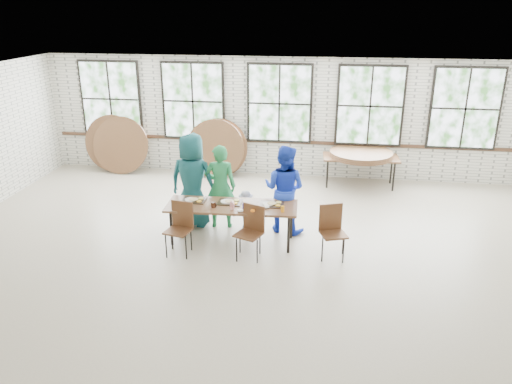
# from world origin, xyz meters

# --- Properties ---
(room) EXTENTS (12.00, 12.00, 12.00)m
(room) POSITION_xyz_m (0.00, 4.44, 1.83)
(room) COLOR #B3A88E
(room) RESTS_ON ground
(dining_table) EXTENTS (2.43, 0.91, 0.74)m
(dining_table) POSITION_xyz_m (-0.46, 0.47, 0.69)
(dining_table) COLOR brown
(dining_table) RESTS_ON ground
(chair_near_left) EXTENTS (0.50, 0.49, 0.95)m
(chair_near_left) POSITION_xyz_m (-1.29, -0.06, 0.56)
(chair_near_left) COLOR #54321C
(chair_near_left) RESTS_ON ground
(chair_near_right) EXTENTS (0.54, 0.53, 0.95)m
(chair_near_right) POSITION_xyz_m (-0.02, -0.03, 0.56)
(chair_near_right) COLOR #54321C
(chair_near_right) RESTS_ON ground
(chair_spare) EXTENTS (0.53, 0.52, 0.95)m
(chair_spare) POSITION_xyz_m (1.37, 0.19, 0.56)
(chair_spare) COLOR #54321C
(chair_spare) RESTS_ON ground
(adult_teal) EXTENTS (0.98, 0.70, 1.89)m
(adult_teal) POSITION_xyz_m (-1.37, 1.12, 0.94)
(adult_teal) COLOR #164555
(adult_teal) RESTS_ON ground
(adult_green) EXTENTS (0.66, 0.48, 1.69)m
(adult_green) POSITION_xyz_m (-0.81, 1.12, 0.84)
(adult_green) COLOR #207841
(adult_green) RESTS_ON ground
(toddler) EXTENTS (0.57, 0.44, 0.78)m
(toddler) POSITION_xyz_m (-0.31, 1.12, 0.39)
(toddler) COLOR #111537
(toddler) RESTS_ON ground
(adult_blue) EXTENTS (1.00, 0.88, 1.73)m
(adult_blue) POSITION_xyz_m (0.45, 1.12, 0.86)
(adult_blue) COLOR blue
(adult_blue) RESTS_ON ground
(storage_table) EXTENTS (1.83, 0.83, 0.74)m
(storage_table) POSITION_xyz_m (2.04, 3.94, 0.69)
(storage_table) COLOR brown
(storage_table) RESTS_ON ground
(tabletop_clutter) EXTENTS (1.95, 0.62, 0.11)m
(tabletop_clutter) POSITION_xyz_m (-0.32, 0.45, 0.77)
(tabletop_clutter) COLOR black
(tabletop_clutter) RESTS_ON dining_table
(round_tops_stacked) EXTENTS (1.50, 1.50, 0.13)m
(round_tops_stacked) POSITION_xyz_m (2.04, 3.94, 0.80)
(round_tops_stacked) COLOR brown
(round_tops_stacked) RESTS_ON storage_table
(round_tops_leaning) EXTENTS (4.36, 0.49, 1.49)m
(round_tops_leaning) POSITION_xyz_m (-2.90, 4.15, 0.73)
(round_tops_leaning) COLOR brown
(round_tops_leaning) RESTS_ON ground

